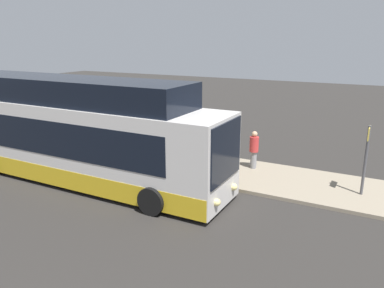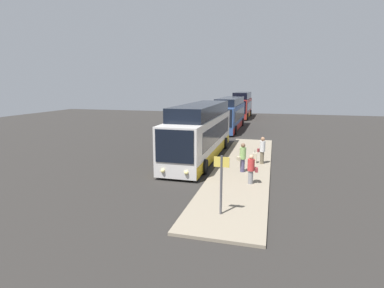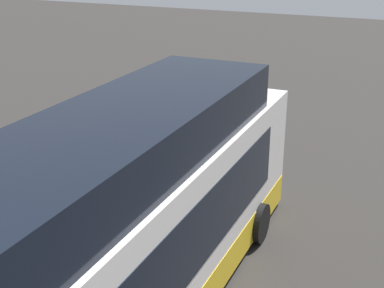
{
  "view_description": "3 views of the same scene",
  "coord_description": "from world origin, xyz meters",
  "px_view_note": "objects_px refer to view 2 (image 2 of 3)",
  "views": [
    {
      "loc": [
        8.35,
        -10.38,
        5.38
      ],
      "look_at": [
        2.59,
        0.49,
        1.93
      ],
      "focal_mm": 35.0,
      "sensor_mm": 36.0,
      "label": 1
    },
    {
      "loc": [
        19.4,
        5.08,
        5.36
      ],
      "look_at": [
        2.59,
        0.49,
        1.93
      ],
      "focal_mm": 28.0,
      "sensor_mm": 36.0,
      "label": 2
    },
    {
      "loc": [
        -8.22,
        -4.4,
        6.55
      ],
      "look_at": [
        2.59,
        0.49,
        1.93
      ],
      "focal_mm": 50.0,
      "sensor_mm": 36.0,
      "label": 3
    }
  ],
  "objects_px": {
    "bus_second": "(230,115)",
    "bus_third": "(242,106)",
    "bus_lead": "(201,134)",
    "passenger_with_bags": "(262,149)",
    "passenger_waiting": "(243,156)",
    "suitcase": "(255,158)",
    "sign_post": "(221,178)",
    "passenger_boarding": "(251,168)"
  },
  "relations": [
    {
      "from": "bus_third",
      "to": "passenger_waiting",
      "type": "bearing_deg",
      "value": 6.04
    },
    {
      "from": "bus_lead",
      "to": "passenger_with_bags",
      "type": "height_order",
      "value": "bus_lead"
    },
    {
      "from": "bus_second",
      "to": "passenger_waiting",
      "type": "distance_m",
      "value": 19.14
    },
    {
      "from": "passenger_waiting",
      "to": "suitcase",
      "type": "bearing_deg",
      "value": -50.27
    },
    {
      "from": "bus_second",
      "to": "passenger_boarding",
      "type": "xyz_separation_m",
      "value": [
        20.95,
        4.18,
        -0.76
      ]
    },
    {
      "from": "suitcase",
      "to": "bus_second",
      "type": "bearing_deg",
      "value": -166.01
    },
    {
      "from": "bus_third",
      "to": "passenger_with_bags",
      "type": "distance_m",
      "value": 31.03
    },
    {
      "from": "bus_lead",
      "to": "passenger_with_bags",
      "type": "xyz_separation_m",
      "value": [
        1.3,
        4.57,
        -0.66
      ]
    },
    {
      "from": "bus_lead",
      "to": "passenger_with_bags",
      "type": "relative_size",
      "value": 6.74
    },
    {
      "from": "sign_post",
      "to": "passenger_boarding",
      "type": "bearing_deg",
      "value": 168.12
    },
    {
      "from": "sign_post",
      "to": "suitcase",
      "type": "bearing_deg",
      "value": 174.79
    },
    {
      "from": "bus_second",
      "to": "sign_post",
      "type": "xyz_separation_m",
      "value": [
        25.23,
        3.28,
        -0.09
      ]
    },
    {
      "from": "bus_second",
      "to": "passenger_with_bags",
      "type": "relative_size",
      "value": 6.54
    },
    {
      "from": "bus_third",
      "to": "passenger_waiting",
      "type": "height_order",
      "value": "bus_third"
    },
    {
      "from": "passenger_boarding",
      "to": "passenger_with_bags",
      "type": "relative_size",
      "value": 0.87
    },
    {
      "from": "bus_lead",
      "to": "passenger_with_bags",
      "type": "bearing_deg",
      "value": 74.15
    },
    {
      "from": "bus_lead",
      "to": "suitcase",
      "type": "distance_m",
      "value": 4.46
    },
    {
      "from": "passenger_waiting",
      "to": "suitcase",
      "type": "relative_size",
      "value": 1.93
    },
    {
      "from": "suitcase",
      "to": "sign_post",
      "type": "xyz_separation_m",
      "value": [
        8.83,
        -0.81,
        1.18
      ]
    },
    {
      "from": "passenger_waiting",
      "to": "suitcase",
      "type": "height_order",
      "value": "passenger_waiting"
    },
    {
      "from": "bus_second",
      "to": "bus_third",
      "type": "height_order",
      "value": "bus_third"
    },
    {
      "from": "bus_third",
      "to": "passenger_with_bags",
      "type": "xyz_separation_m",
      "value": [
        30.68,
        4.57,
        -0.74
      ]
    },
    {
      "from": "passenger_waiting",
      "to": "passenger_with_bags",
      "type": "bearing_deg",
      "value": -61.34
    },
    {
      "from": "suitcase",
      "to": "passenger_boarding",
      "type": "bearing_deg",
      "value": 1.19
    },
    {
      "from": "suitcase",
      "to": "passenger_with_bags",
      "type": "bearing_deg",
      "value": 79.65
    },
    {
      "from": "passenger_waiting",
      "to": "suitcase",
      "type": "distance_m",
      "value": 2.56
    },
    {
      "from": "passenger_boarding",
      "to": "bus_lead",
      "type": "bearing_deg",
      "value": -157.1
    },
    {
      "from": "bus_third",
      "to": "sign_post",
      "type": "height_order",
      "value": "bus_third"
    },
    {
      "from": "bus_lead",
      "to": "bus_third",
      "type": "xyz_separation_m",
      "value": [
        -29.38,
        0.0,
        0.08
      ]
    },
    {
      "from": "bus_second",
      "to": "passenger_boarding",
      "type": "relative_size",
      "value": 7.49
    },
    {
      "from": "passenger_waiting",
      "to": "suitcase",
      "type": "xyz_separation_m",
      "value": [
        -2.41,
        0.59,
        -0.62
      ]
    },
    {
      "from": "passenger_boarding",
      "to": "sign_post",
      "type": "xyz_separation_m",
      "value": [
        4.28,
        -0.9,
        0.67
      ]
    },
    {
      "from": "passenger_with_bags",
      "to": "sign_post",
      "type": "height_order",
      "value": "sign_post"
    },
    {
      "from": "bus_third",
      "to": "passenger_boarding",
      "type": "relative_size",
      "value": 6.41
    },
    {
      "from": "bus_lead",
      "to": "sign_post",
      "type": "bearing_deg",
      "value": 18.1
    },
    {
      "from": "suitcase",
      "to": "passenger_waiting",
      "type": "bearing_deg",
      "value": -13.78
    },
    {
      "from": "bus_third",
      "to": "suitcase",
      "type": "relative_size",
      "value": 11.08
    },
    {
      "from": "passenger_waiting",
      "to": "passenger_with_bags",
      "type": "relative_size",
      "value": 0.98
    },
    {
      "from": "passenger_waiting",
      "to": "sign_post",
      "type": "bearing_deg",
      "value": 141.61
    },
    {
      "from": "bus_second",
      "to": "sign_post",
      "type": "distance_m",
      "value": 25.44
    },
    {
      "from": "passenger_with_bags",
      "to": "bus_lead",
      "type": "bearing_deg",
      "value": 115.0
    },
    {
      "from": "bus_second",
      "to": "suitcase",
      "type": "height_order",
      "value": "bus_second"
    }
  ]
}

